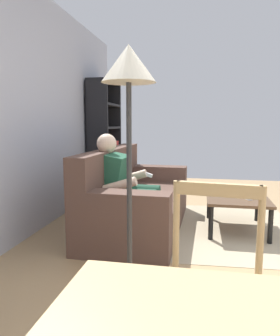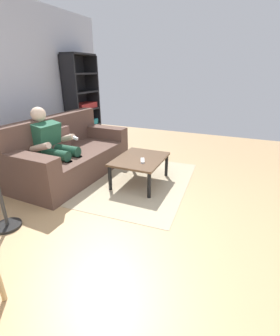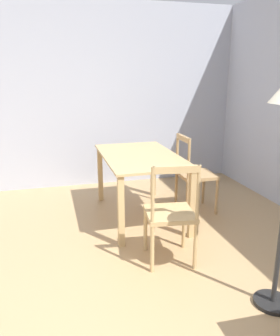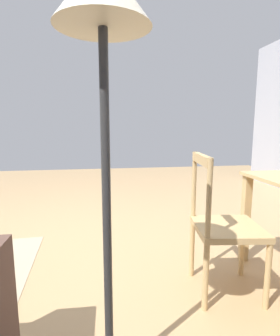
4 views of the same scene
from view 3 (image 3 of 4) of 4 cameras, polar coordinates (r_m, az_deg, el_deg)
The scene contains 4 objects.
wall_side at distance 5.07m, azimuth -14.10°, elevation 11.60°, with size 0.12×5.52×2.66m, color #ABB0BE.
dining_table at distance 3.88m, azimuth 0.00°, elevation 0.66°, with size 1.42×0.84×0.76m.
dining_chair_near_wall at distance 4.15m, azimuth 9.22°, elevation -1.09°, with size 0.43×0.43×0.95m.
dining_chair_facing_couch at distance 3.00m, azimuth 5.21°, elevation -7.79°, with size 0.47×0.47×0.94m.
Camera 3 is at (1.46, -0.12, 1.65)m, focal length 35.86 mm.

